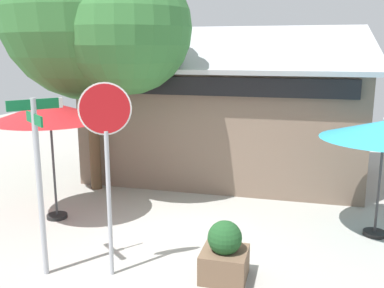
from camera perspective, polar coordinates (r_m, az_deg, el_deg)
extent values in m
cube|color=#9E9B93|center=(8.84, -2.41, -12.14)|extent=(28.00, 28.00, 0.10)
cube|color=#705B4C|center=(12.68, 4.56, 2.97)|extent=(7.32, 4.17, 3.09)
cube|color=#B7BABF|center=(12.36, 4.61, 12.70)|extent=(7.82, 4.75, 1.31)
cube|color=black|center=(10.45, 2.61, 7.59)|extent=(6.72, 0.16, 0.44)
cylinder|color=#A8AAB2|center=(7.27, -19.40, -5.68)|extent=(0.09, 0.09, 2.90)
cube|color=#116B38|center=(6.99, -20.19, 4.90)|extent=(0.52, 0.62, 0.16)
cube|color=#116B38|center=(7.02, -20.06, 3.12)|extent=(0.62, 0.52, 0.16)
cube|color=white|center=(7.11, -16.93, 5.24)|extent=(0.06, 0.07, 0.16)
cylinder|color=#A8AAB2|center=(7.06, -10.85, -7.91)|extent=(0.07, 0.07, 2.39)
cylinder|color=white|center=(6.68, -11.39, 4.56)|extent=(0.72, 0.40, 0.81)
cylinder|color=red|center=(6.68, -11.39, 4.56)|extent=(0.68, 0.39, 0.76)
cylinder|color=black|center=(10.05, -17.33, -9.05)|extent=(0.44, 0.44, 0.08)
cylinder|color=#333335|center=(9.72, -17.74, -3.18)|extent=(0.05, 0.05, 2.21)
cone|color=#B21E23|center=(9.47, -18.23, 4.14)|extent=(2.38, 2.38, 0.39)
sphere|color=silver|center=(9.44, -18.33, 5.49)|extent=(0.08, 0.08, 0.08)
cylinder|color=black|center=(9.49, 22.89, -10.77)|extent=(0.44, 0.44, 0.08)
cylinder|color=#333335|center=(9.17, 23.39, -5.22)|extent=(0.05, 0.05, 2.00)
cone|color=#2D99BC|center=(8.92, 24.01, 1.73)|extent=(2.38, 2.38, 0.35)
cylinder|color=brown|center=(11.47, -12.76, 1.19)|extent=(0.28, 0.28, 2.90)
sphere|color=#387538|center=(11.30, -13.53, 16.64)|extent=(4.32, 4.32, 4.32)
sphere|color=#387538|center=(10.27, -8.79, 14.87)|extent=(3.04, 3.04, 3.04)
cube|color=brown|center=(7.23, 4.28, -15.51)|extent=(0.73, 0.73, 0.48)
sphere|color=#1E4C23|center=(7.03, 4.34, -12.21)|extent=(0.55, 0.55, 0.55)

